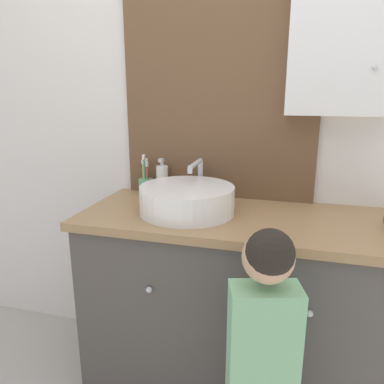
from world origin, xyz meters
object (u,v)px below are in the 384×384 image
sink_basin (188,199)px  child_figure (263,354)px  soap_dispenser (162,180)px  toothbrush_holder (146,184)px

sink_basin → child_figure: size_ratio=0.46×
soap_dispenser → child_figure: size_ratio=0.19×
child_figure → sink_basin: bearing=130.4°
sink_basin → soap_dispenser: sink_basin is taller
soap_dispenser → child_figure: (0.56, -0.65, -0.37)m
soap_dispenser → sink_basin: bearing=-48.9°
sink_basin → toothbrush_holder: size_ratio=2.26×
sink_basin → toothbrush_holder: bearing=141.6°
soap_dispenser → toothbrush_holder: bearing=178.5°
sink_basin → soap_dispenser: (-0.19, 0.22, 0.02)m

